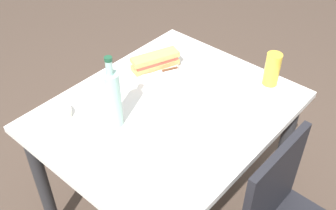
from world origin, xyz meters
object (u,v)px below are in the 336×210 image
Objects in this scene: dining_table at (168,128)px; plate_near at (155,68)px; water_bottle at (113,98)px; beer_glass at (272,69)px; baguette_sandwich_near at (155,61)px; knife_near at (162,71)px; olive_bowl at (59,113)px.

plate_near is at bearing -127.06° from dining_table.
plate_near is 0.43m from water_bottle.
water_bottle reaches higher than beer_glass.
baguette_sandwich_near is 0.42m from water_bottle.
knife_near is at bearing 81.56° from baguette_sandwich_near.
baguette_sandwich_near reaches higher than plate_near.
knife_near is at bearing -167.55° from water_bottle.
beer_glass reaches higher than olive_bowl.
dining_table is 4.77× the size of plate_near.
dining_table is 0.48m from olive_bowl.
baguette_sandwich_near is 1.45× the size of knife_near.
knife_near is 0.51× the size of water_bottle.
baguette_sandwich_near is 0.54m from beer_glass.
baguette_sandwich_near is at bearing -127.06° from dining_table.
water_bottle is (0.38, 0.08, 0.11)m from knife_near.
baguette_sandwich_near is 0.75× the size of water_bottle.
water_bottle is (0.39, 0.14, 0.12)m from plate_near.
water_bottle reaches higher than plate_near.
dining_table is at bearing 137.25° from olive_bowl.
olive_bowl is (0.78, -0.55, -0.06)m from beer_glass.
knife_near is 0.41m from water_bottle.
dining_table is at bearing 47.29° from knife_near.
knife_near is 1.53× the size of olive_bowl.
knife_near is at bearing -132.71° from dining_table.
plate_near is 1.40× the size of beer_glass.
dining_table is at bearing -27.86° from beer_glass.
plate_near reaches higher than dining_table.
dining_table is 0.34m from baguette_sandwich_near.
plate_near is at bearing -160.80° from water_bottle.
olive_bowl is (0.34, -0.31, 0.13)m from dining_table.
water_bottle is 2.04× the size of beer_glass.
baguette_sandwich_near is at bearing -60.77° from beer_glass.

